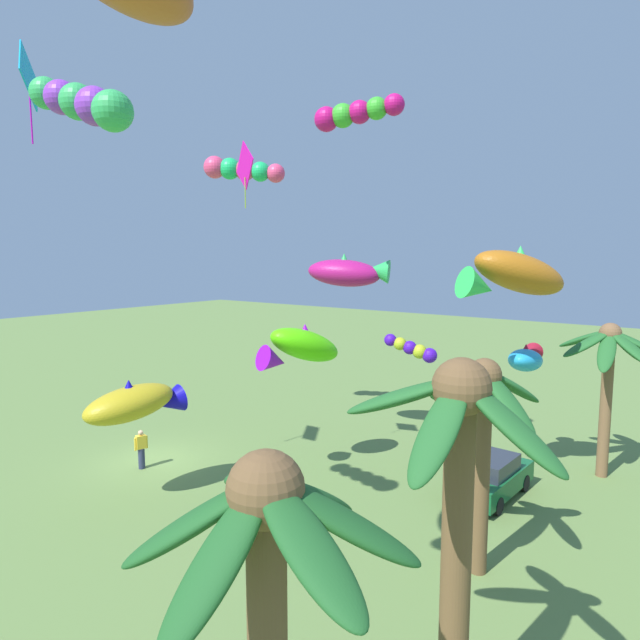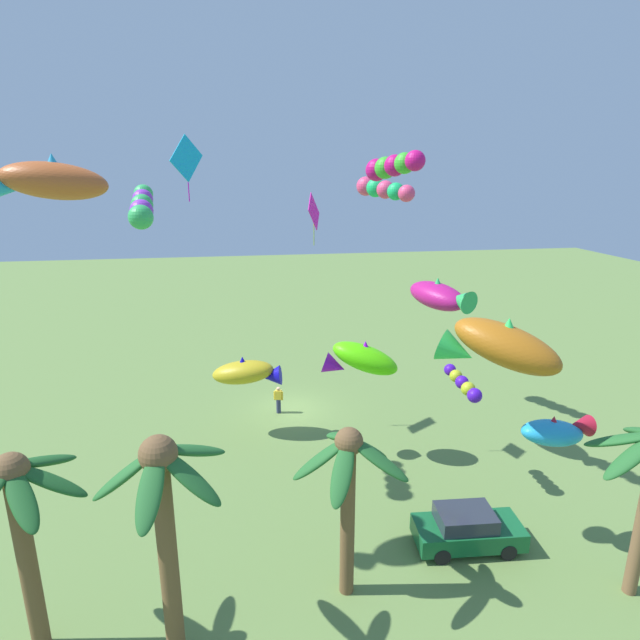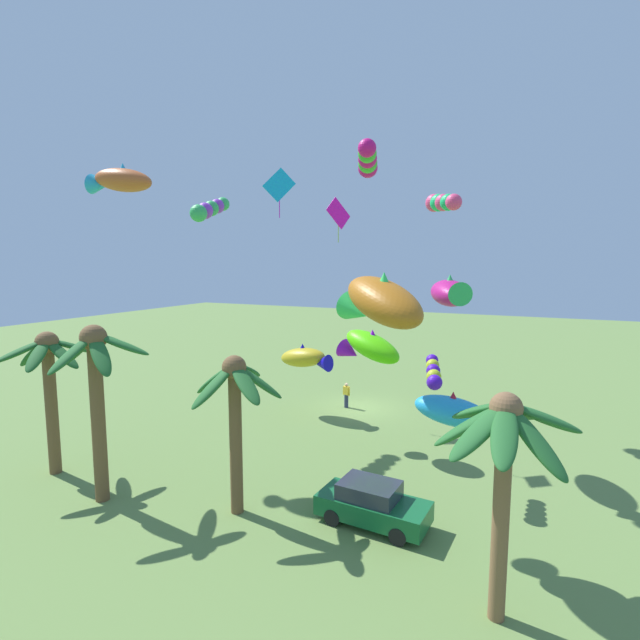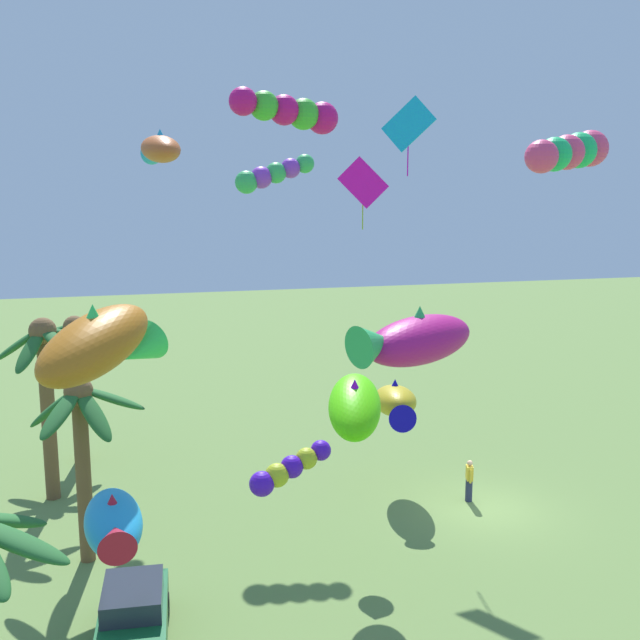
% 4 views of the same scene
% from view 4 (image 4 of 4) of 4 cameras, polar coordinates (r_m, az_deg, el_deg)
% --- Properties ---
extents(ground_plane, '(120.00, 120.00, 0.00)m').
position_cam_4_polar(ground_plane, '(28.66, 12.53, -13.91)').
color(ground_plane, olive).
extents(palm_tree_0, '(3.63, 3.82, 6.30)m').
position_cam_4_polar(palm_tree_0, '(32.85, -18.19, -2.54)').
color(palm_tree_0, brown).
rests_on(palm_tree_0, ground).
extents(palm_tree_2, '(3.60, 3.73, 5.92)m').
position_cam_4_polar(palm_tree_2, '(24.02, -17.81, -7.86)').
color(palm_tree_2, brown).
rests_on(palm_tree_2, ground).
extents(palm_tree_3, '(3.61, 3.92, 6.91)m').
position_cam_4_polar(palm_tree_3, '(29.06, -20.25, -3.59)').
color(palm_tree_3, brown).
rests_on(palm_tree_3, ground).
extents(parked_car_0, '(4.01, 1.98, 1.51)m').
position_cam_4_polar(parked_car_0, '(21.05, -14.09, -21.07)').
color(parked_car_0, '#145B2D').
rests_on(parked_car_0, ground).
extents(spectator_0, '(0.53, 0.33, 1.59)m').
position_cam_4_polar(spectator_0, '(28.86, 11.35, -11.94)').
color(spectator_0, '#2D3351').
rests_on(spectator_0, ground).
extents(kite_fish_0, '(3.54, 1.95, 1.49)m').
position_cam_4_polar(kite_fish_0, '(31.43, -12.18, 12.65)').
color(kite_fish_0, '#BC5725').
extents(kite_tube_1, '(1.00, 2.14, 1.11)m').
position_cam_4_polar(kite_tube_1, '(18.47, -2.46, -11.32)').
color(kite_tube_1, '#4212C0').
extents(kite_tube_2, '(1.05, 3.24, 1.57)m').
position_cam_4_polar(kite_tube_2, '(30.02, -3.68, 11.09)').
color(kite_tube_2, green).
extents(kite_diamond_3, '(0.72, 1.50, 2.28)m').
position_cam_4_polar(kite_diamond_3, '(23.73, 3.31, 10.38)').
color(kite_diamond_3, '#F112AF').
extents(kite_fish_4, '(2.77, 3.88, 1.56)m').
position_cam_4_polar(kite_fish_4, '(18.46, 7.14, -1.51)').
color(kite_fish_4, '#B61772').
extents(kite_tube_5, '(1.57, 3.11, 1.11)m').
position_cam_4_polar(kite_tube_5, '(20.59, -2.38, 15.68)').
color(kite_tube_5, '#CE1170').
extents(kite_tube_6, '(2.44, 3.35, 1.24)m').
position_cam_4_polar(kite_tube_6, '(21.72, 18.59, 12.11)').
color(kite_tube_6, '#F04072').
extents(kite_fish_7, '(2.83, 1.37, 1.25)m').
position_cam_4_polar(kite_fish_7, '(16.73, -15.51, -14.80)').
color(kite_fish_7, '#209BDE').
extents(kite_diamond_8, '(1.41, 1.79, 3.10)m').
position_cam_4_polar(kite_diamond_8, '(30.23, 6.79, 14.59)').
color(kite_diamond_8, '#13AADB').
extents(kite_fish_9, '(4.13, 3.66, 2.23)m').
position_cam_4_polar(kite_fish_9, '(18.14, -16.41, -1.77)').
color(kite_fish_9, '#B56516').
extents(kite_fish_10, '(3.90, 2.48, 2.11)m').
position_cam_4_polar(kite_fish_10, '(22.49, 2.66, -6.57)').
color(kite_fish_10, '#53ED0D').
extents(kite_fish_11, '(3.83, 2.22, 1.62)m').
position_cam_4_polar(kite_fish_11, '(28.62, 5.80, -6.28)').
color(kite_fish_11, gold).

